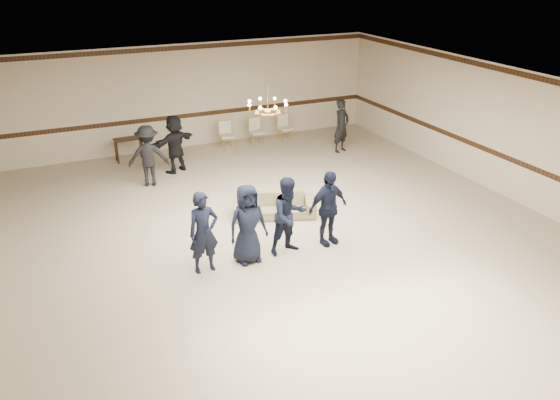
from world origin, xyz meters
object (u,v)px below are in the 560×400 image
(adult_left, at_px, (148,156))
(banquet_chair_right, at_px, (285,128))
(boy_a, at_px, (204,233))
(banquet_chair_mid, at_px, (257,132))
(banquet_chair_left, at_px, (227,136))
(boy_b, at_px, (248,224))
(settee, at_px, (274,205))
(adult_right, at_px, (341,126))
(boy_d, at_px, (328,208))
(boy_c, at_px, (289,216))
(chandelier, at_px, (268,97))
(adult_mid, at_px, (175,144))
(console_table, at_px, (129,149))

(adult_left, distance_m, banquet_chair_right, 5.28)
(boy_a, distance_m, banquet_chair_mid, 7.87)
(banquet_chair_left, bearing_deg, boy_b, -101.63)
(boy_b, height_order, adult_left, same)
(settee, relative_size, adult_right, 1.17)
(boy_b, height_order, boy_d, same)
(settee, height_order, banquet_chair_mid, banquet_chair_mid)
(adult_right, height_order, banquet_chair_right, adult_right)
(banquet_chair_right, bearing_deg, boy_c, -119.07)
(banquet_chair_left, bearing_deg, adult_right, -23.53)
(adult_left, bearing_deg, adult_right, -163.08)
(adult_left, height_order, banquet_chair_mid, adult_left)
(chandelier, relative_size, banquet_chair_right, 1.08)
(boy_b, distance_m, settee, 2.24)
(boy_b, height_order, adult_mid, same)
(boy_c, bearing_deg, console_table, 97.72)
(console_table, bearing_deg, chandelier, -71.35)
(settee, height_order, adult_mid, adult_mid)
(adult_left, height_order, banquet_chair_right, adult_left)
(boy_a, bearing_deg, banquet_chair_left, 64.01)
(banquet_chair_right, bearing_deg, banquet_chair_mid, 175.34)
(boy_a, distance_m, console_table, 7.04)
(boy_b, distance_m, adult_right, 7.26)
(boy_a, bearing_deg, boy_d, -2.99)
(adult_right, relative_size, banquet_chair_left, 1.88)
(settee, xyz_separation_m, banquet_chair_left, (0.66, 5.10, 0.16))
(boy_c, bearing_deg, boy_a, 172.55)
(adult_left, bearing_deg, banquet_chair_mid, -138.94)
(settee, height_order, banquet_chair_right, banquet_chair_right)
(adult_right, distance_m, console_table, 6.42)
(chandelier, relative_size, adult_right, 0.58)
(boy_d, height_order, adult_right, same)
(chandelier, xyz_separation_m, boy_d, (0.66, -1.60, -2.06))
(boy_d, xyz_separation_m, adult_mid, (-1.78, 5.55, -0.00))
(adult_right, bearing_deg, settee, -160.76)
(chandelier, distance_m, boy_b, 2.84)
(chandelier, relative_size, boy_a, 0.57)
(boy_a, xyz_separation_m, boy_d, (2.70, 0.00, 0.00))
(console_table, bearing_deg, banquet_chair_left, -6.73)
(adult_mid, xyz_separation_m, console_table, (-1.02, 1.48, -0.47))
(adult_mid, height_order, console_table, adult_mid)
(boy_d, distance_m, adult_right, 6.12)
(settee, bearing_deg, adult_mid, 128.37)
(boy_d, relative_size, adult_left, 1.00)
(boy_c, relative_size, settee, 0.86)
(boy_a, xyz_separation_m, banquet_chair_mid, (3.90, 6.82, -0.38))
(banquet_chair_left, distance_m, banquet_chair_right, 2.00)
(settee, distance_m, adult_left, 3.87)
(chandelier, distance_m, boy_d, 2.69)
(settee, relative_size, banquet_chair_mid, 2.19)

